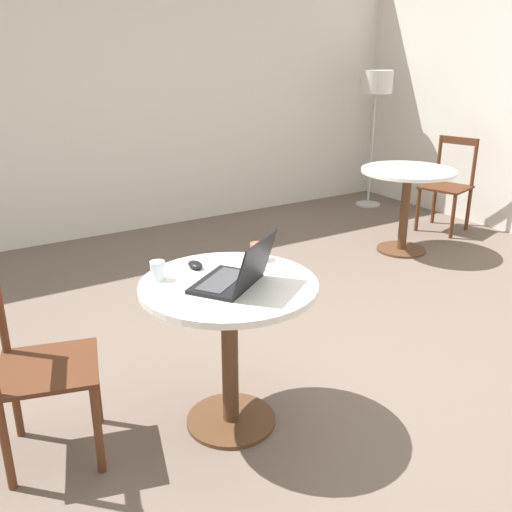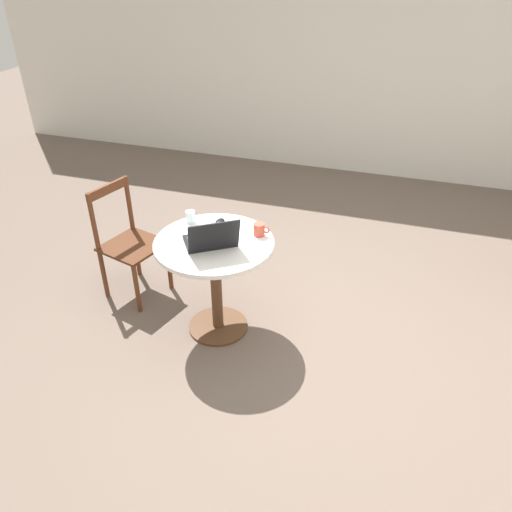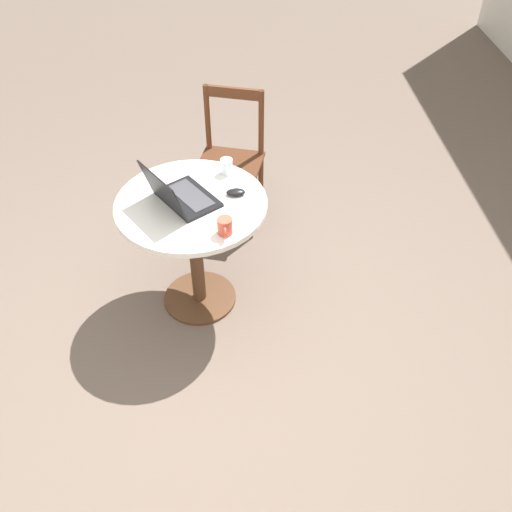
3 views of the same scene
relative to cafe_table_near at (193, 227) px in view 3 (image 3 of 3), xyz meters
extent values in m
plane|color=#66564C|center=(0.58, 0.00, -0.56)|extent=(16.00, 16.00, 0.00)
cylinder|color=#51331E|center=(0.00, 0.00, -0.55)|extent=(0.43, 0.43, 0.02)
cylinder|color=#51331E|center=(0.00, 0.00, -0.20)|extent=(0.08, 0.08, 0.68)
cylinder|color=silver|center=(0.00, 0.00, 0.15)|extent=(0.79, 0.79, 0.03)
cylinder|color=#562D19|center=(-0.54, 0.34, -0.35)|extent=(0.04, 0.04, 0.42)
cylinder|color=#562D19|center=(-0.64, -0.01, -0.35)|extent=(0.04, 0.04, 0.42)
cylinder|color=#562D19|center=(-0.88, 0.43, -0.35)|extent=(0.04, 0.04, 0.42)
cylinder|color=#562D19|center=(-0.98, 0.09, -0.35)|extent=(0.04, 0.04, 0.42)
cube|color=#492715|center=(-0.76, 0.21, -0.13)|extent=(0.50, 0.50, 0.02)
cylinder|color=#562D19|center=(-0.88, 0.43, 0.10)|extent=(0.04, 0.04, 0.45)
cylinder|color=#562D19|center=(-0.98, 0.09, 0.10)|extent=(0.04, 0.04, 0.45)
cube|color=#562D19|center=(-0.93, 0.26, 0.30)|extent=(0.13, 0.38, 0.07)
cube|color=black|center=(-0.02, -0.01, 0.18)|extent=(0.39, 0.37, 0.02)
cube|color=#38383D|center=(-0.03, 0.00, 0.19)|extent=(0.30, 0.26, 0.00)
cube|color=black|center=(0.06, -0.13, 0.29)|extent=(0.31, 0.24, 0.21)
cube|color=#9EB2C6|center=(0.06, -0.13, 0.29)|extent=(0.28, 0.22, 0.19)
ellipsoid|color=black|center=(-0.05, 0.24, 0.18)|extent=(0.06, 0.10, 0.03)
cylinder|color=#C64C38|center=(0.26, 0.17, 0.21)|extent=(0.07, 0.07, 0.09)
torus|color=#C64C38|center=(0.31, 0.17, 0.21)|extent=(0.05, 0.01, 0.05)
cylinder|color=silver|center=(-0.25, 0.20, 0.21)|extent=(0.07, 0.07, 0.09)
camera|label=1|loc=(-1.12, -2.03, 1.14)|focal=40.00mm
camera|label=2|loc=(1.11, -2.58, 1.85)|focal=35.00mm
camera|label=3|loc=(2.36, 0.17, 1.96)|focal=40.00mm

